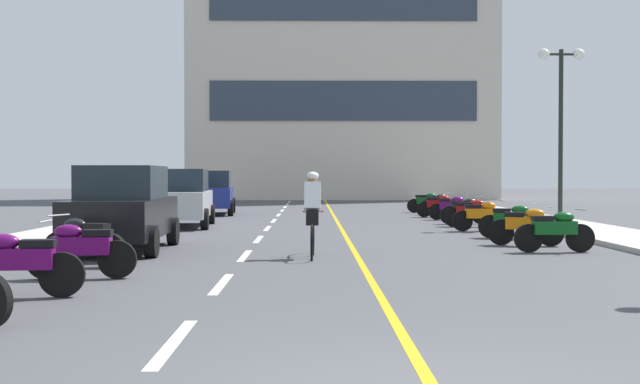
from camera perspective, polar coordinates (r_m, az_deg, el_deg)
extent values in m
plane|color=#47474C|center=(26.41, 0.77, -2.28)|extent=(140.00, 140.00, 0.00)
cube|color=#B7B2A8|center=(30.11, -13.21, -1.77)|extent=(2.40, 72.00, 0.12)
cube|color=#B7B2A8|center=(30.43, 14.31, -1.74)|extent=(2.40, 72.00, 0.12)
cube|color=silver|center=(7.65, -10.86, -10.92)|extent=(0.14, 2.20, 0.01)
cube|color=silver|center=(11.55, -7.33, -6.79)|extent=(0.14, 2.20, 0.01)
cube|color=silver|center=(15.50, -5.61, -4.74)|extent=(0.14, 2.20, 0.01)
cube|color=silver|center=(19.47, -4.60, -3.52)|extent=(0.14, 2.20, 0.01)
cube|color=silver|center=(23.45, -3.93, -2.71)|extent=(0.14, 2.20, 0.01)
cube|color=silver|center=(27.44, -3.46, -2.14)|extent=(0.14, 2.20, 0.01)
cube|color=silver|center=(31.43, -3.11, -1.72)|extent=(0.14, 2.20, 0.01)
cube|color=silver|center=(35.42, -2.84, -1.39)|extent=(0.14, 2.20, 0.01)
cube|color=silver|center=(39.41, -2.62, -1.12)|extent=(0.14, 2.20, 0.01)
cube|color=silver|center=(43.41, -2.44, -0.91)|extent=(0.14, 2.20, 0.01)
cube|color=silver|center=(47.40, -2.29, -0.73)|extent=(0.14, 2.20, 0.01)
cube|color=silver|center=(51.40, -2.17, -0.58)|extent=(0.14, 2.20, 0.01)
cube|color=gold|center=(29.42, 1.11, -1.92)|extent=(0.12, 66.00, 0.01)
cube|color=beige|center=(55.02, 1.58, 10.94)|extent=(20.89, 7.66, 21.80)
cube|color=#2D3847|center=(50.59, 1.75, 6.81)|extent=(17.55, 0.10, 2.62)
cube|color=#2D3847|center=(51.64, 1.76, 14.05)|extent=(17.55, 0.10, 2.62)
cylinder|color=black|center=(25.27, 17.47, 3.97)|extent=(0.14, 0.14, 5.45)
cylinder|color=black|center=(25.53, 17.51, 9.75)|extent=(1.10, 0.08, 0.08)
sphere|color=white|center=(25.37, 16.31, 9.81)|extent=(0.36, 0.36, 0.36)
sphere|color=white|center=(25.70, 18.69, 9.68)|extent=(0.36, 0.36, 0.36)
cylinder|color=black|center=(18.47, -16.10, -2.83)|extent=(0.24, 0.65, 0.64)
cylinder|color=black|center=(18.14, -10.87, -2.88)|extent=(0.24, 0.65, 0.64)
cylinder|color=black|center=(15.77, -18.53, -3.53)|extent=(0.24, 0.65, 0.64)
cylinder|color=black|center=(15.39, -12.43, -3.62)|extent=(0.24, 0.65, 0.64)
cube|color=black|center=(16.89, -14.44, -1.84)|extent=(1.82, 4.25, 0.80)
cube|color=#1E2833|center=(16.87, -14.45, 0.71)|extent=(1.62, 2.24, 0.70)
cylinder|color=black|center=(26.03, -11.83, -1.65)|extent=(0.26, 0.65, 0.64)
cylinder|color=black|center=(25.85, -8.10, -1.65)|extent=(0.26, 0.65, 0.64)
cylinder|color=black|center=(23.26, -12.76, -1.99)|extent=(0.26, 0.65, 0.64)
cylinder|color=black|center=(23.07, -8.58, -2.00)|extent=(0.26, 0.65, 0.64)
cube|color=#B7B7BC|center=(24.52, -10.31, -0.88)|extent=(1.95, 4.29, 0.80)
cube|color=#1E2833|center=(24.50, -10.31, 0.87)|extent=(1.69, 2.29, 0.70)
cylinder|color=black|center=(33.67, -9.40, -1.00)|extent=(0.26, 0.65, 0.64)
cylinder|color=black|center=(33.58, -6.51, -0.99)|extent=(0.26, 0.65, 0.64)
cylinder|color=black|center=(30.89, -9.83, -1.20)|extent=(0.26, 0.65, 0.64)
cylinder|color=black|center=(30.78, -6.67, -1.19)|extent=(0.26, 0.65, 0.64)
cube|color=navy|center=(32.20, -8.10, -0.38)|extent=(1.99, 4.31, 0.80)
cube|color=#1E2833|center=(32.19, -8.10, 0.96)|extent=(1.71, 2.30, 0.70)
cylinder|color=black|center=(10.72, -18.65, -5.86)|extent=(0.61, 0.17, 0.60)
cube|color=#590C59|center=(10.82, -21.53, -4.64)|extent=(0.93, 0.38, 0.28)
ellipsoid|color=#590C59|center=(10.85, -22.56, -3.47)|extent=(0.46, 0.29, 0.22)
cube|color=black|center=(10.74, -20.24, -3.60)|extent=(0.46, 0.29, 0.10)
cylinder|color=black|center=(12.68, -19.74, -4.78)|extent=(0.60, 0.13, 0.60)
cylinder|color=black|center=(12.41, -14.85, -4.87)|extent=(0.60, 0.13, 0.60)
cube|color=#590C59|center=(12.52, -17.33, -3.83)|extent=(0.91, 0.32, 0.28)
ellipsoid|color=#590C59|center=(12.55, -18.22, -2.81)|extent=(0.45, 0.26, 0.22)
cube|color=black|center=(12.44, -16.21, -2.93)|extent=(0.45, 0.26, 0.10)
cylinder|color=silver|center=(12.63, -19.76, -2.07)|extent=(0.06, 0.60, 0.03)
cylinder|color=black|center=(14.57, -18.86, -4.00)|extent=(0.60, 0.30, 0.60)
cylinder|color=black|center=(13.92, -15.29, -4.22)|extent=(0.60, 0.30, 0.60)
cube|color=black|center=(14.22, -17.12, -3.23)|extent=(0.94, 0.57, 0.28)
ellipsoid|color=black|center=(14.32, -17.77, -2.32)|extent=(0.50, 0.38, 0.22)
cube|color=black|center=(14.06, -16.31, -2.46)|extent=(0.50, 0.38, 0.10)
cylinder|color=silver|center=(14.53, -18.88, -1.65)|extent=(0.23, 0.57, 0.03)
cylinder|color=black|center=(17.00, 18.79, -3.27)|extent=(0.60, 0.12, 0.60)
cylinder|color=black|center=(16.63, 15.25, -3.34)|extent=(0.60, 0.12, 0.60)
cube|color=#0C4C19|center=(16.79, 17.04, -2.56)|extent=(0.91, 0.31, 0.28)
ellipsoid|color=#0C4C19|center=(16.84, 17.69, -1.80)|extent=(0.45, 0.25, 0.22)
cube|color=black|center=(16.70, 16.24, -1.88)|extent=(0.45, 0.25, 0.10)
cylinder|color=silver|center=(16.96, 18.81, -1.24)|extent=(0.05, 0.60, 0.03)
cylinder|color=black|center=(18.22, 16.78, -2.95)|extent=(0.60, 0.26, 0.60)
cylinder|color=black|center=(18.22, 13.32, -2.93)|extent=(0.60, 0.26, 0.60)
cube|color=orange|center=(18.20, 15.05, -2.26)|extent=(0.94, 0.52, 0.28)
ellipsoid|color=orange|center=(18.19, 15.69, -1.57)|extent=(0.49, 0.35, 0.22)
cube|color=black|center=(18.19, 14.27, -1.62)|extent=(0.49, 0.35, 0.10)
cylinder|color=silver|center=(18.19, 16.79, -1.07)|extent=(0.19, 0.59, 0.03)
cylinder|color=black|center=(20.20, 15.64, -2.54)|extent=(0.60, 0.29, 0.60)
cylinder|color=black|center=(20.28, 12.53, -2.51)|extent=(0.60, 0.29, 0.60)
cube|color=#0C4C19|center=(20.22, 14.09, -1.91)|extent=(0.94, 0.56, 0.28)
ellipsoid|color=#0C4C19|center=(20.19, 14.66, -1.29)|extent=(0.49, 0.37, 0.22)
cube|color=black|center=(20.23, 13.38, -1.34)|extent=(0.49, 0.37, 0.10)
cylinder|color=silver|center=(20.17, 15.65, -0.84)|extent=(0.22, 0.58, 0.03)
cylinder|color=black|center=(22.80, 13.26, -2.11)|extent=(0.60, 0.10, 0.60)
cylinder|color=black|center=(22.56, 10.54, -2.13)|extent=(0.60, 0.10, 0.60)
cube|color=orange|center=(22.67, 11.91, -1.56)|extent=(0.90, 0.28, 0.28)
ellipsoid|color=orange|center=(22.70, 12.41, -1.01)|extent=(0.44, 0.24, 0.22)
cube|color=black|center=(22.60, 11.29, -1.06)|extent=(0.44, 0.24, 0.10)
cylinder|color=silver|center=(22.78, 13.26, -0.60)|extent=(0.03, 0.60, 0.03)
cylinder|color=black|center=(24.58, 12.42, -1.87)|extent=(0.61, 0.20, 0.60)
cylinder|color=black|center=(24.55, 9.85, -1.86)|extent=(0.61, 0.20, 0.60)
cube|color=maroon|center=(24.55, 11.14, -1.35)|extent=(0.94, 0.43, 0.28)
ellipsoid|color=maroon|center=(24.55, 11.61, -0.84)|extent=(0.48, 0.31, 0.22)
cube|color=black|center=(24.54, 10.56, -0.88)|extent=(0.48, 0.31, 0.10)
cylinder|color=silver|center=(24.56, 12.43, -0.47)|extent=(0.14, 0.60, 0.03)
cylinder|color=black|center=(26.21, 11.84, -1.67)|extent=(0.61, 0.19, 0.60)
cylinder|color=black|center=(25.83, 9.56, -1.71)|extent=(0.61, 0.19, 0.60)
cube|color=black|center=(26.00, 10.71, -1.21)|extent=(0.93, 0.42, 0.28)
ellipsoid|color=black|center=(26.06, 11.12, -0.72)|extent=(0.47, 0.31, 0.22)
cube|color=black|center=(25.91, 10.19, -0.77)|extent=(0.47, 0.31, 0.10)
cylinder|color=silver|center=(26.18, 11.84, -0.36)|extent=(0.12, 0.60, 0.03)
cylinder|color=black|center=(28.27, 10.90, -1.46)|extent=(0.61, 0.18, 0.60)
cylinder|color=black|center=(28.22, 8.67, -1.46)|extent=(0.61, 0.18, 0.60)
cube|color=#590C59|center=(28.23, 9.79, -1.01)|extent=(0.93, 0.40, 0.28)
ellipsoid|color=#590C59|center=(28.23, 10.19, -0.57)|extent=(0.47, 0.30, 0.22)
cube|color=black|center=(28.21, 9.28, -0.61)|extent=(0.47, 0.30, 0.10)
cylinder|color=silver|center=(28.25, 10.90, -0.24)|extent=(0.11, 0.60, 0.03)
cylinder|color=black|center=(29.99, 9.85, -1.30)|extent=(0.61, 0.15, 0.60)
cylinder|color=black|center=(29.91, 7.75, -1.30)|extent=(0.61, 0.15, 0.60)
cube|color=maroon|center=(29.94, 8.81, -0.88)|extent=(0.92, 0.36, 0.28)
ellipsoid|color=maroon|center=(29.95, 9.19, -0.46)|extent=(0.46, 0.28, 0.22)
cube|color=black|center=(29.91, 8.33, -0.50)|extent=(0.46, 0.28, 0.10)
cylinder|color=silver|center=(29.97, 9.86, -0.16)|extent=(0.08, 0.60, 0.03)
cylinder|color=black|center=(32.27, 9.59, -1.13)|extent=(0.60, 0.28, 0.60)
cylinder|color=black|center=(31.77, 7.84, -1.16)|extent=(0.60, 0.28, 0.60)
cube|color=black|center=(32.01, 8.73, -0.75)|extent=(0.94, 0.54, 0.28)
ellipsoid|color=black|center=(32.10, 9.05, -0.35)|extent=(0.49, 0.36, 0.22)
cube|color=black|center=(31.89, 8.33, -0.40)|extent=(0.49, 0.36, 0.10)
cylinder|color=silver|center=(32.26, 9.60, -0.06)|extent=(0.21, 0.58, 0.03)
cylinder|color=black|center=(33.91, 8.83, -1.01)|extent=(0.60, 0.12, 0.60)
cylinder|color=black|center=(33.71, 7.00, -1.02)|extent=(0.60, 0.12, 0.60)
cube|color=#0C4C19|center=(33.80, 7.92, -0.64)|extent=(0.91, 0.31, 0.28)
ellipsoid|color=#0C4C19|center=(33.83, 8.26, -0.27)|extent=(0.45, 0.26, 0.22)
cube|color=black|center=(33.75, 7.51, -0.31)|extent=(0.45, 0.26, 0.10)
cylinder|color=silver|center=(33.90, 8.84, 0.00)|extent=(0.05, 0.60, 0.03)
torus|color=black|center=(15.59, -0.51, -3.45)|extent=(0.06, 0.72, 0.72)
torus|color=black|center=(14.54, -0.61, -3.79)|extent=(0.06, 0.72, 0.72)
cylinder|color=red|center=(15.02, -0.56, -2.48)|extent=(0.06, 0.95, 0.04)
cube|color=black|center=(14.85, -0.58, -1.67)|extent=(0.11, 0.20, 0.06)
cylinder|color=red|center=(15.45, -0.52, -1.45)|extent=(0.42, 0.04, 0.03)
cube|color=black|center=(14.91, -0.57, -1.93)|extent=(0.25, 0.37, 0.28)
cube|color=white|center=(15.04, -0.56, -0.38)|extent=(0.33, 0.46, 0.61)
sphere|color=#8C6647|center=(15.17, -0.55, 0.96)|extent=(0.20, 0.20, 0.20)
ellipsoid|color=white|center=(15.17, -0.55, 1.22)|extent=(0.24, 0.26, 0.16)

